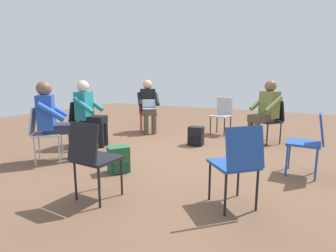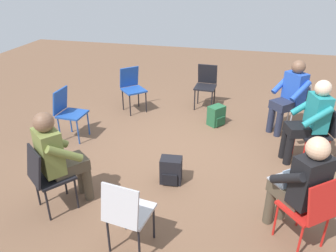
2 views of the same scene
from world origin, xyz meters
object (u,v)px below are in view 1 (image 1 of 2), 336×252
object	(u,v)px
backpack_near_laptop_user	(119,161)
chair_northwest	(238,161)
chair_south	(222,113)
chair_northeast	(42,130)
chair_southeast	(148,111)
chair_north	(93,155)
backpack_by_empty_chair	(196,137)
person_in_teal	(89,110)
person_in_blue	(53,117)
chair_east	(81,120)
person_in_olive	(265,109)
chair_southwest	(271,118)
person_with_laptop	(148,103)
chair_west	(310,139)

from	to	relation	value
backpack_near_laptop_user	chair_northwest	bearing A→B (deg)	170.32
chair_south	chair_northeast	xyz separation A→B (m)	(1.85, 3.29, 0.00)
chair_northeast	chair_southeast	bearing A→B (deg)	133.82
chair_north	backpack_by_empty_chair	distance (m)	2.70
chair_northeast	person_in_teal	distance (m)	1.08
chair_south	person_in_blue	distance (m)	3.62
chair_east	person_in_olive	xyz separation A→B (m)	(-3.07, -1.77, 0.20)
chair_southwest	chair_north	size ratio (longest dim) A/B	1.00
chair_east	person_in_blue	size ratio (longest dim) A/B	0.69
chair_southwest	person_with_laptop	world-z (taller)	person_with_laptop
chair_northwest	backpack_near_laptop_user	world-z (taller)	chair_northwest
chair_west	chair_south	xyz separation A→B (m)	(1.76, -2.06, 0.00)
chair_southwest	person_in_blue	xyz separation A→B (m)	(2.83, 2.80, 0.20)
chair_northeast	chair_west	bearing A→B (deg)	65.16
chair_northwest	person_in_teal	world-z (taller)	person_in_teal
chair_east	person_in_teal	distance (m)	0.26
chair_southeast	backpack_by_empty_chair	bearing A→B (deg)	115.16
chair_northwest	chair_east	distance (m)	3.41
chair_southwest	chair_southeast	world-z (taller)	same
chair_west	chair_northwest	world-z (taller)	same
chair_northwest	chair_northeast	xyz separation A→B (m)	(2.99, -0.11, 0.00)
chair_north	chair_southeast	bearing A→B (deg)	115.86
chair_east	person_with_laptop	distance (m)	1.74
backpack_near_laptop_user	chair_south	bearing A→B (deg)	-99.91
person_with_laptop	person_in_olive	size ratio (longest dim) A/B	1.00
chair_southwest	chair_west	bearing A→B (deg)	149.61
chair_southeast	chair_northeast	world-z (taller)	same
chair_west	backpack_by_empty_chair	world-z (taller)	chair_west
person_in_olive	chair_east	bearing A→B (deg)	67.94
chair_west	person_in_olive	distance (m)	1.75
chair_northwest	chair_northeast	bearing A→B (deg)	133.78
person_with_laptop	person_in_teal	size ratio (longest dim) A/B	1.00
chair_west	backpack_near_laptop_user	size ratio (longest dim) A/B	2.36
chair_west	person_in_teal	world-z (taller)	person_in_teal
chair_northwest	chair_north	distance (m)	1.46
chair_southeast	chair_north	size ratio (longest dim) A/B	1.00
chair_north	backpack_by_empty_chair	bearing A→B (deg)	90.59
chair_south	person_with_laptop	world-z (taller)	person_with_laptop
person_with_laptop	backpack_near_laptop_user	size ratio (longest dim) A/B	3.44
person_in_olive	backpack_by_empty_chair	world-z (taller)	person_in_olive
chair_southeast	backpack_near_laptop_user	world-z (taller)	chair_southeast
chair_east	backpack_by_empty_chair	xyz separation A→B (m)	(-1.93, -1.04, -0.34)
chair_southeast	chair_north	world-z (taller)	same
chair_southwest	chair_northwest	bearing A→B (deg)	128.72
person_in_olive	backpack_by_empty_chair	xyz separation A→B (m)	(1.14, 0.74, -0.54)
chair_northwest	person_in_olive	world-z (taller)	person_in_olive
person_in_teal	chair_west	bearing A→B (deg)	75.77
person_in_blue	chair_southeast	bearing A→B (deg)	136.27
person_in_olive	person_in_teal	distance (m)	3.38
chair_south	chair_northwest	distance (m)	3.59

